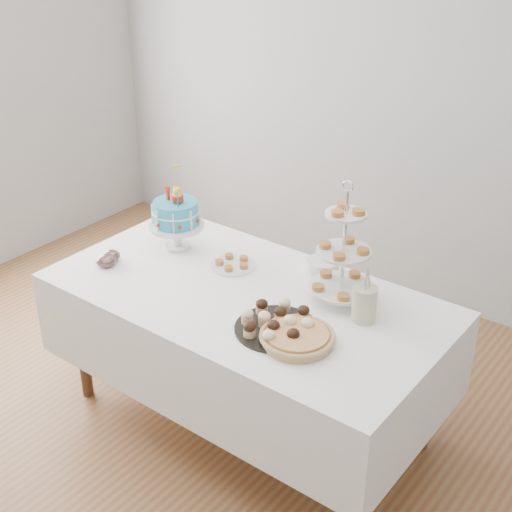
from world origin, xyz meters
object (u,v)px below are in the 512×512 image
Objects in this scene: tiered_stand at (344,252)px; pastry_plate at (233,264)px; utensil_pitcher at (364,302)px; cupcake_tray at (277,322)px; pie at (297,337)px; table at (246,333)px; jam_bowl_a at (111,256)px; birthday_cake at (177,226)px; jam_bowl_b at (106,261)px; plate_stack at (323,266)px.

tiered_stand is 0.65m from pastry_plate.
utensil_pitcher is (0.17, -0.09, -0.16)m from tiered_stand.
cupcake_tray is 1.49× the size of utensil_pitcher.
pie is (0.13, -0.03, -0.01)m from cupcake_tray.
pie reaches higher than table.
cupcake_tray reaches higher than jam_bowl_a.
table is 3.21× the size of tiered_stand.
birthday_cake is at bearing 161.04° from pie.
birthday_cake is at bearing 68.60° from jam_bowl_b.
table is 0.37m from pastry_plate.
cupcake_tray is at bearing 3.08° from jam_bowl_b.
tiered_stand is 3.70× the size of plate_stack.
table is 0.51m from plate_stack.
plate_stack is (-0.22, 0.18, -0.22)m from tiered_stand.
pastry_plate is 2.43× the size of jam_bowl_a.
table is at bearing 12.38° from jam_bowl_a.
plate_stack is at bearing 140.28° from tiered_stand.
plate_stack reaches higher than pie.
pie is 3.13× the size of jam_bowl_b.
birthday_cake is 1.81× the size of utensil_pitcher.
birthday_cake is 0.94m from cupcake_tray.
jam_bowl_b is at bearing -163.14° from table.
jam_bowl_b is (-0.73, -0.22, 0.26)m from table.
tiered_stand is 2.38× the size of utensil_pitcher.
utensil_pitcher is (1.29, 0.36, 0.06)m from jam_bowl_b.
pie is at bearing -29.44° from pastry_plate.
plate_stack reaches higher than pastry_plate.
utensil_pitcher is at bearing 49.35° from cupcake_tray.
jam_bowl_b is at bearing -103.91° from birthday_cake.
tiered_stand is (-0.04, 0.42, 0.22)m from pie.
plate_stack is (-0.25, 0.60, 0.00)m from pie.
cupcake_tray reaches higher than pie.
pastry_plate reaches higher than table.
birthday_cake reaches higher than utensil_pitcher.
cupcake_tray is (0.89, -0.32, -0.08)m from birthday_cake.
birthday_cake reaches higher than pie.
cupcake_tray is 1.15× the size of pie.
birthday_cake is 0.98m from tiered_stand.
cupcake_tray is at bearing -77.34° from plate_stack.
pastry_plate is (-0.61, -0.05, -0.23)m from tiered_stand.
birthday_cake is (-0.58, 0.15, 0.35)m from table.
pie is at bearing -11.48° from birthday_cake.
jam_bowl_b is (-1.12, -0.44, -0.22)m from tiered_stand.
jam_bowl_a is (-0.54, -0.33, 0.01)m from pastry_plate.
birthday_cake is 0.76× the size of tiered_stand.
jam_bowl_b is (-0.15, -0.37, -0.10)m from birthday_cake.
tiered_stand is (0.97, 0.07, 0.13)m from birthday_cake.
pastry_plate is at bearing 141.93° from table.
utensil_pitcher reaches higher than table.
pie is (0.43, -0.20, 0.26)m from table.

